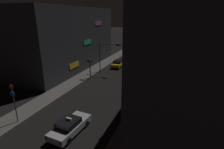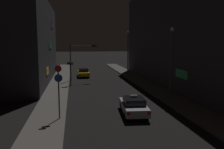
% 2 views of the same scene
% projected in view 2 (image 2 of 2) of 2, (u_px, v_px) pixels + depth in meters
% --- Properties ---
extents(sidewalk_left, '(2.75, 57.37, 0.15)m').
position_uv_depth(sidewalk_left, '(59.00, 83.00, 33.77)').
color(sidewalk_left, '#5B5651').
rests_on(sidewalk_left, ground_plane).
extents(sidewalk_right, '(2.75, 57.37, 0.15)m').
position_uv_depth(sidewalk_right, '(141.00, 81.00, 35.69)').
color(sidewalk_right, '#5B5651').
rests_on(sidewalk_right, ground_plane).
extents(building_facade_left, '(9.40, 24.86, 11.74)m').
position_uv_depth(building_facade_left, '(17.00, 42.00, 34.62)').
color(building_facade_left, '#333338').
rests_on(building_facade_left, ground_plane).
extents(building_facade_right, '(8.05, 35.18, 13.90)m').
position_uv_depth(building_facade_right, '(187.00, 34.00, 32.03)').
color(building_facade_right, '#3D3842').
rests_on(building_facade_right, ground_plane).
extents(taxi, '(2.11, 4.57, 1.62)m').
position_uv_depth(taxi, '(134.00, 106.00, 19.19)').
color(taxi, '#B7B7BC').
rests_on(taxi, ground_plane).
extents(far_car, '(1.87, 4.48, 1.42)m').
position_uv_depth(far_car, '(83.00, 73.00, 40.42)').
color(far_car, yellow).
rests_on(far_car, ground_plane).
extents(traffic_light_overhead, '(4.11, 0.42, 5.61)m').
position_uv_depth(traffic_light_overhead, '(81.00, 55.00, 35.42)').
color(traffic_light_overhead, '#47474C').
rests_on(traffic_light_overhead, ground_plane).
extents(traffic_light_left_kerb, '(0.80, 0.42, 3.32)m').
position_uv_depth(traffic_light_left_kerb, '(70.00, 68.00, 31.55)').
color(traffic_light_left_kerb, '#47474C').
rests_on(traffic_light_left_kerb, ground_plane).
extents(sign_pole_left, '(0.59, 0.10, 4.01)m').
position_uv_depth(sign_pole_left, '(59.00, 87.00, 17.48)').
color(sign_pole_left, '#47474C').
rests_on(sign_pole_left, sidewalk_left).
extents(street_lamp_near_block, '(0.41, 0.41, 7.13)m').
position_uv_depth(street_lamp_near_block, '(172.00, 56.00, 23.48)').
color(street_lamp_near_block, '#47474C').
rests_on(street_lamp_near_block, sidewalk_right).
extents(street_lamp_far_block, '(0.37, 0.37, 7.60)m').
position_uv_depth(street_lamp_far_block, '(128.00, 50.00, 42.01)').
color(street_lamp_far_block, '#47474C').
rests_on(street_lamp_far_block, sidewalk_right).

